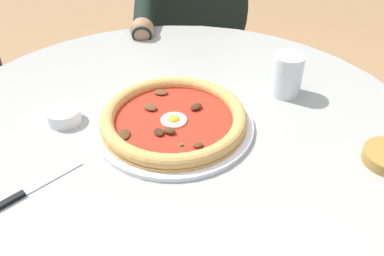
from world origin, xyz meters
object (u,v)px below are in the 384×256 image
Objects in this scene: water_glass at (287,77)px; cafe_chair_diner at (196,49)px; ramekin_capers at (64,115)px; diner_person at (193,60)px; steak_knife at (19,196)px; pizza_on_plate at (173,120)px; dining_table at (176,187)px.

water_glass is 0.12× the size of cafe_chair_diner.
ramekin_capers is at bearing -112.33° from cafe_chair_diner.
ramekin_capers is 0.80m from diner_person.
steak_knife is at bearing -100.41° from ramekin_capers.
steak_knife is at bearing -109.99° from cafe_chair_diner.
steak_knife is at bearing -150.98° from water_glass.
cafe_chair_diner is (-0.15, 0.75, -0.30)m from water_glass.
cafe_chair_diner reaches higher than pizza_on_plate.
dining_table is 0.91× the size of diner_person.
dining_table is 0.35m from water_glass.
dining_table is 15.28× the size of ramekin_capers.
diner_person is (-0.17, 0.62, -0.28)m from water_glass.
water_glass is at bearing 8.84° from ramekin_capers.
water_glass reaches higher than cafe_chair_diner.
pizza_on_plate is at bearing -9.18° from ramekin_capers.
cafe_chair_diner is (0.38, 1.05, -0.26)m from steak_knife.
steak_knife is 0.18× the size of cafe_chair_diner.
water_glass is at bearing -79.02° from cafe_chair_diner.
diner_person reaches higher than dining_table.
steak_knife is 1.14m from cafe_chair_diner.
dining_table is 0.90m from cafe_chair_diner.
diner_person is at bearing 105.05° from water_glass.
cafe_chair_diner is at bearing 82.55° from pizza_on_plate.
diner_person reaches higher than water_glass.
water_glass reaches higher than steak_knife.
pizza_on_plate is 3.39× the size of water_glass.
water_glass is 0.60m from steak_knife.
water_glass reaches higher than dining_table.
dining_table is 11.07× the size of water_glass.
diner_person is 0.14m from cafe_chair_diner.
pizza_on_plate is 0.23m from ramekin_capers.
diner_person reaches higher than ramekin_capers.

